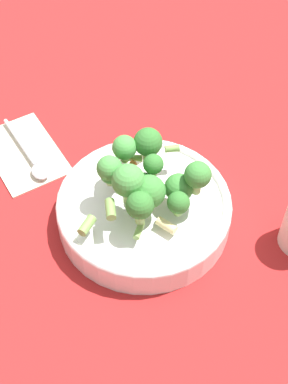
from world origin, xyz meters
The scene contains 5 objects.
ground_plane centered at (0.00, 0.00, 0.00)m, with size 3.00×3.00×0.00m, color maroon.
bowl centered at (0.00, 0.00, 0.03)m, with size 0.26×0.26×0.05m.
pasta_salad centered at (0.00, 0.00, 0.10)m, with size 0.17×0.20×0.09m.
napkin centered at (-0.22, 0.12, 0.00)m, with size 0.19×0.20×0.01m.
spoon centered at (-0.20, 0.09, 0.01)m, with size 0.11×0.14×0.01m.
Camera 1 is at (0.05, -0.48, 0.65)m, focal length 50.00 mm.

